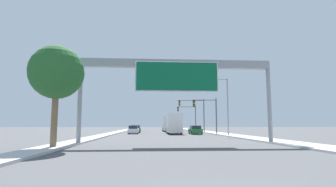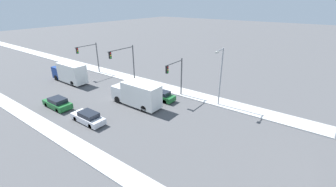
% 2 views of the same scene
% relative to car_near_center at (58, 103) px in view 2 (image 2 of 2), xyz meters
% --- Properties ---
extents(sidewalk_right, '(3.00, 120.00, 0.15)m').
position_rel_car_near_center_xyz_m(sidewalk_right, '(14.75, 10.69, -0.62)').
color(sidewalk_right, '#BCBCBC').
rests_on(sidewalk_right, ground).
extents(car_near_center, '(1.90, 4.55, 1.46)m').
position_rel_car_near_center_xyz_m(car_near_center, '(0.00, 0.00, 0.00)').
color(car_near_center, '#1E662D').
rests_on(car_near_center, ground).
extents(car_mid_center, '(1.72, 4.73, 1.42)m').
position_rel_car_near_center_xyz_m(car_mid_center, '(0.00, -6.88, -0.02)').
color(car_mid_center, silver).
rests_on(car_mid_center, ground).
extents(car_mid_right, '(1.73, 4.57, 1.44)m').
position_rel_car_near_center_xyz_m(car_mid_right, '(10.50, -9.80, -0.01)').
color(car_mid_right, '#1E662D').
rests_on(car_mid_right, ground).
extents(truck_box_primary, '(2.36, 7.72, 3.42)m').
position_rel_car_near_center_xyz_m(truck_box_primary, '(7.00, -8.45, 1.04)').
color(truck_box_primary, white).
rests_on(truck_box_primary, ground).
extents(truck_box_secondary, '(2.34, 7.91, 3.55)m').
position_rel_car_near_center_xyz_m(truck_box_secondary, '(7.00, 8.02, 1.10)').
color(truck_box_secondary, navy).
rests_on(truck_box_secondary, ground).
extents(traffic_light_near_intersection, '(4.09, 0.32, 5.92)m').
position_rel_car_near_center_xyz_m(traffic_light_near_intersection, '(12.44, -11.32, 3.29)').
color(traffic_light_near_intersection, '#4C4C4F').
rests_on(traffic_light_near_intersection, ground).
extents(traffic_light_mid_block, '(5.50, 0.32, 6.76)m').
position_rel_car_near_center_xyz_m(traffic_light_mid_block, '(12.05, -1.32, 3.92)').
color(traffic_light_mid_block, '#4C4C4F').
rests_on(traffic_light_mid_block, ground).
extents(traffic_light_far_intersection, '(4.69, 0.32, 6.11)m').
position_rel_car_near_center_xyz_m(traffic_light_far_intersection, '(12.25, 8.68, 3.46)').
color(traffic_light_far_intersection, '#4C4C4F').
rests_on(traffic_light_far_intersection, ground).
extents(street_lamp_right, '(2.26, 0.28, 8.14)m').
position_rel_car_near_center_xyz_m(street_lamp_right, '(13.58, -17.53, 4.10)').
color(street_lamp_right, gray).
rests_on(street_lamp_right, ground).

